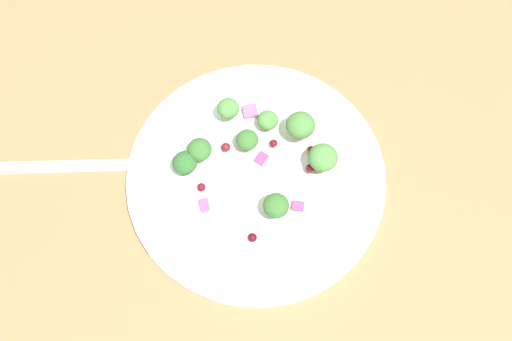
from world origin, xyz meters
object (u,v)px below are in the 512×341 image
Objects in this scene: broccoli_floret_1 at (200,150)px; broccoli_floret_2 at (268,120)px; plate at (256,178)px; broccoli_floret_0 at (228,109)px; fork at (84,166)px.

broccoli_floret_1 is 1.14× the size of broccoli_floret_2.
broccoli_floret_2 reaches higher than plate.
broccoli_floret_0 reaches higher than plate.
plate is 10.50× the size of broccoli_floret_1.
broccoli_floret_2 is (-3.33, -4.13, 1.73)cm from plate.
broccoli_floret_0 reaches higher than broccoli_floret_2.
broccoli_floret_2 reaches higher than fork.
broccoli_floret_1 is (3.80, -4.01, 2.29)cm from plate.
fork is at bearing -8.33° from broccoli_floret_0.
broccoli_floret_2 is at bearing -179.09° from broccoli_floret_1.
plate is 11.34× the size of broccoli_floret_0.
broccoli_floret_0 is at bearing -93.65° from plate.
plate is at bearing 86.35° from broccoli_floret_0.
plate is 1.38× the size of fork.
broccoli_floret_0 reaches higher than fork.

